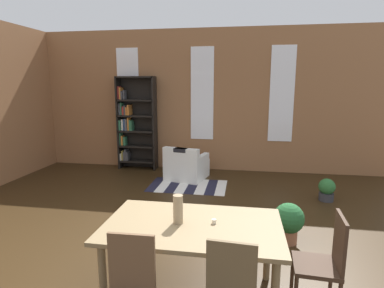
{
  "coord_description": "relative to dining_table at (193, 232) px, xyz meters",
  "views": [
    {
      "loc": [
        0.99,
        -3.2,
        2.09
      ],
      "look_at": [
        0.16,
        1.86,
        1.11
      ],
      "focal_mm": 29.33,
      "sensor_mm": 36.0,
      "label": 1
    }
  ],
  "objects": [
    {
      "name": "vase_on_table",
      "position": [
        -0.14,
        -0.0,
        0.23
      ],
      "size": [
        0.1,
        0.1,
        0.28
      ],
      "primitive_type": "cylinder",
      "color": "#998466",
      "rests_on": "dining_table"
    },
    {
      "name": "window_pane_0",
      "position": [
        -2.4,
        4.78,
        1.17
      ],
      "size": [
        0.55,
        0.02,
        2.2
      ],
      "primitive_type": "cube",
      "color": "white"
    },
    {
      "name": "tealight_candle_0",
      "position": [
        0.2,
        0.04,
        0.11
      ],
      "size": [
        0.04,
        0.04,
        0.04
      ],
      "primitive_type": "cylinder",
      "color": "silver",
      "rests_on": "dining_table"
    },
    {
      "name": "armchair_white",
      "position": [
        -0.78,
        3.9,
        -0.41
      ],
      "size": [
        0.96,
        0.96,
        0.75
      ],
      "color": "white",
      "rests_on": "ground"
    },
    {
      "name": "back_wall_brick",
      "position": [
        -0.54,
        4.85,
        1.0
      ],
      "size": [
        8.94,
        0.12,
        3.38
      ],
      "primitive_type": "cube",
      "color": "#95633E",
      "rests_on": "ground"
    },
    {
      "name": "striped_rug",
      "position": [
        -0.66,
        3.4,
        -0.68
      ],
      "size": [
        1.59,
        0.99,
        0.01
      ],
      "color": "#1E1E33",
      "rests_on": "ground"
    },
    {
      "name": "window_pane_2",
      "position": [
        1.31,
        4.78,
        1.17
      ],
      "size": [
        0.55,
        0.02,
        2.2
      ],
      "primitive_type": "cube",
      "color": "white"
    },
    {
      "name": "potted_plant_corner",
      "position": [
        1.08,
        1.28,
        -0.38
      ],
      "size": [
        0.4,
        0.4,
        0.55
      ],
      "color": "#9E6042",
      "rests_on": "ground"
    },
    {
      "name": "dining_table",
      "position": [
        0.0,
        0.0,
        0.0
      ],
      "size": [
        1.69,
        1.01,
        0.77
      ],
      "color": "olive",
      "rests_on": "ground"
    },
    {
      "name": "window_pane_1",
      "position": [
        -0.54,
        4.78,
        1.17
      ],
      "size": [
        0.55,
        0.02,
        2.2
      ],
      "primitive_type": "cube",
      "color": "white"
    },
    {
      "name": "dining_chair_head_right",
      "position": [
        1.22,
        -0.0,
        -0.17
      ],
      "size": [
        0.43,
        0.43,
        0.95
      ],
      "color": "#3E2A1C",
      "rests_on": "ground"
    },
    {
      "name": "bookshelf_tall",
      "position": [
        -2.2,
        4.6,
        0.46
      ],
      "size": [
        0.95,
        0.32,
        2.27
      ],
      "color": "black",
      "rests_on": "ground"
    },
    {
      "name": "potted_plant_by_shelf",
      "position": [
        1.98,
        2.99,
        -0.48
      ],
      "size": [
        0.29,
        0.29,
        0.41
      ],
      "color": "#333338",
      "rests_on": "ground"
    },
    {
      "name": "ground_plane",
      "position": [
        -0.54,
        0.44,
        -0.69
      ],
      "size": [
        11.33,
        11.33,
        0.0
      ],
      "primitive_type": "plane",
      "color": "#322211"
    }
  ]
}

